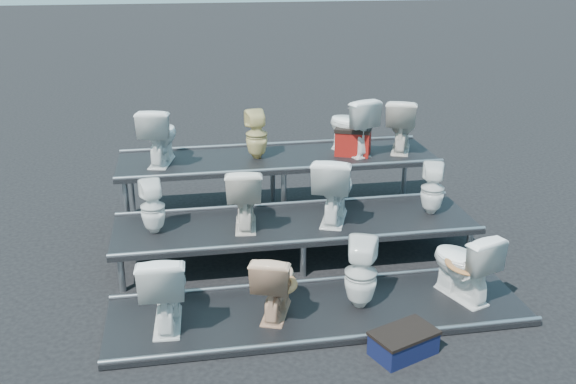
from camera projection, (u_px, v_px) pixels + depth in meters
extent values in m
plane|color=black|center=(295.00, 257.00, 7.68)|extent=(80.00, 80.00, 0.00)
cube|color=black|center=(319.00, 311.00, 6.47)|extent=(4.20, 1.20, 0.06)
cube|color=black|center=(295.00, 240.00, 7.60)|extent=(4.20, 1.20, 0.46)
cube|color=black|center=(278.00, 187.00, 8.73)|extent=(4.20, 1.20, 0.86)
imported|color=white|center=(164.00, 287.00, 6.08)|extent=(0.48, 0.80, 0.79)
imported|color=tan|center=(275.00, 282.00, 6.27)|extent=(0.59, 0.77, 0.69)
imported|color=white|center=(361.00, 273.00, 6.40)|extent=(0.43, 0.43, 0.73)
imported|color=white|center=(463.00, 264.00, 6.57)|extent=(0.65, 0.84, 0.76)
imported|color=white|center=(153.00, 207.00, 7.15)|extent=(0.32, 0.33, 0.61)
imported|color=silver|center=(244.00, 196.00, 7.30)|extent=(0.49, 0.76, 0.73)
imported|color=white|center=(334.00, 188.00, 7.45)|extent=(0.70, 0.90, 0.81)
imported|color=white|center=(433.00, 189.00, 7.68)|extent=(0.36, 0.36, 0.62)
imported|color=white|center=(159.00, 135.00, 8.20)|extent=(0.57, 0.80, 0.74)
imported|color=#D6C37E|center=(257.00, 135.00, 8.42)|extent=(0.32, 0.32, 0.64)
imported|color=white|center=(351.00, 125.00, 8.60)|extent=(0.68, 0.87, 0.78)
imported|color=silver|center=(401.00, 124.00, 8.72)|extent=(0.66, 0.82, 0.73)
cube|color=maroon|center=(353.00, 142.00, 8.64)|extent=(0.55, 0.50, 0.32)
cube|color=black|center=(403.00, 344.00, 5.81)|extent=(0.65, 0.53, 0.20)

